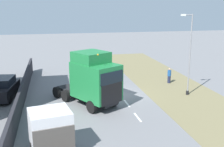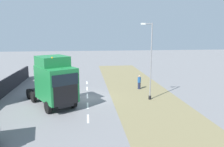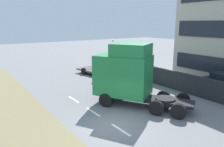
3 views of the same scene
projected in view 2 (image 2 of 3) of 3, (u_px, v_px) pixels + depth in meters
The scene contains 6 objects.
ground_plane at pixel (87, 98), 23.00m from camera, with size 120.00×120.00×0.00m, color slate.
grass_verge at pixel (143, 96), 23.70m from camera, with size 7.00×44.00×0.01m.
lane_markings at pixel (87, 96), 23.68m from camera, with size 0.16×14.60×0.00m.
lorry_cab at pixel (55, 82), 19.85m from camera, with size 5.75×7.24×4.82m.
lamp_post at pixel (150, 64), 21.74m from camera, with size 1.26×0.27×7.70m.
pedestrian at pixel (139, 82), 26.43m from camera, with size 0.39×0.39×1.69m.
Camera 2 is at (0.05, 22.28, 6.79)m, focal length 35.00 mm.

